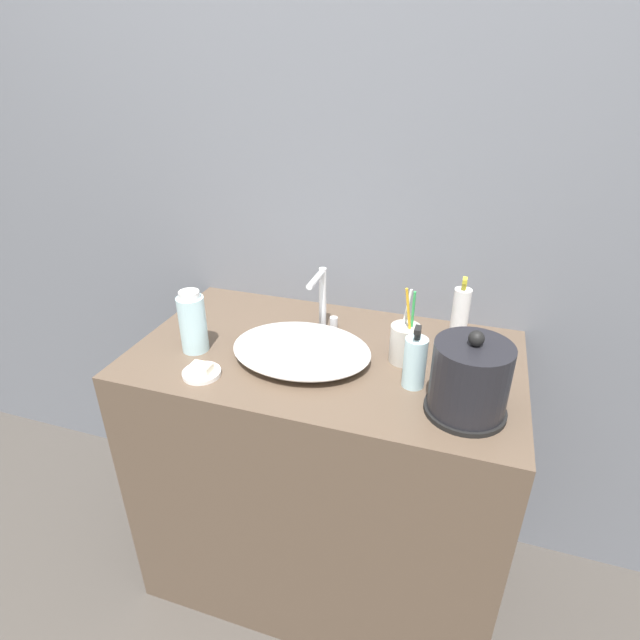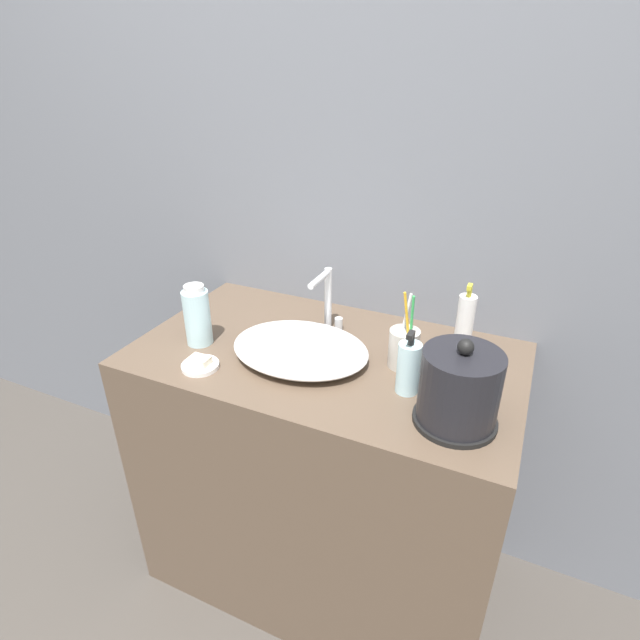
{
  "view_description": "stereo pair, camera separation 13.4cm",
  "coord_description": "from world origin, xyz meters",
  "px_view_note": "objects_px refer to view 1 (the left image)",
  "views": [
    {
      "loc": [
        0.35,
        -0.83,
        1.59
      ],
      "look_at": [
        -0.02,
        0.3,
        0.97
      ],
      "focal_mm": 28.0,
      "sensor_mm": 36.0,
      "label": 1
    },
    {
      "loc": [
        0.48,
        -0.78,
        1.59
      ],
      "look_at": [
        -0.02,
        0.3,
        0.97
      ],
      "focal_mm": 28.0,
      "sensor_mm": 36.0,
      "label": 2
    }
  ],
  "objects_px": {
    "lotion_bottle": "(415,362)",
    "mouthwash_bottle": "(193,322)",
    "electric_kettle": "(469,382)",
    "toothbrush_cup": "(405,343)",
    "faucet": "(323,298)",
    "shampoo_bottle": "(460,317)"
  },
  "relations": [
    {
      "from": "toothbrush_cup",
      "to": "lotion_bottle",
      "type": "relative_size",
      "value": 1.31
    },
    {
      "from": "lotion_bottle",
      "to": "shampoo_bottle",
      "type": "relative_size",
      "value": 0.8
    },
    {
      "from": "lotion_bottle",
      "to": "shampoo_bottle",
      "type": "distance_m",
      "value": 0.25
    },
    {
      "from": "electric_kettle",
      "to": "toothbrush_cup",
      "type": "bearing_deg",
      "value": 134.07
    },
    {
      "from": "lotion_bottle",
      "to": "mouthwash_bottle",
      "type": "relative_size",
      "value": 0.94
    },
    {
      "from": "faucet",
      "to": "lotion_bottle",
      "type": "bearing_deg",
      "value": -34.08
    },
    {
      "from": "faucet",
      "to": "toothbrush_cup",
      "type": "xyz_separation_m",
      "value": [
        0.26,
        -0.1,
        -0.05
      ]
    },
    {
      "from": "electric_kettle",
      "to": "mouthwash_bottle",
      "type": "height_order",
      "value": "electric_kettle"
    },
    {
      "from": "mouthwash_bottle",
      "to": "faucet",
      "type": "bearing_deg",
      "value": 35.75
    },
    {
      "from": "faucet",
      "to": "lotion_bottle",
      "type": "distance_m",
      "value": 0.37
    },
    {
      "from": "faucet",
      "to": "lotion_bottle",
      "type": "height_order",
      "value": "faucet"
    },
    {
      "from": "faucet",
      "to": "lotion_bottle",
      "type": "relative_size",
      "value": 1.15
    },
    {
      "from": "electric_kettle",
      "to": "toothbrush_cup",
      "type": "relative_size",
      "value": 0.96
    },
    {
      "from": "toothbrush_cup",
      "to": "shampoo_bottle",
      "type": "distance_m",
      "value": 0.19
    },
    {
      "from": "faucet",
      "to": "toothbrush_cup",
      "type": "relative_size",
      "value": 0.87
    },
    {
      "from": "lotion_bottle",
      "to": "faucet",
      "type": "bearing_deg",
      "value": 145.92
    },
    {
      "from": "faucet",
      "to": "shampoo_bottle",
      "type": "xyz_separation_m",
      "value": [
        0.39,
        0.03,
        -0.02
      ]
    },
    {
      "from": "mouthwash_bottle",
      "to": "toothbrush_cup",
      "type": "bearing_deg",
      "value": 12.25
    },
    {
      "from": "shampoo_bottle",
      "to": "faucet",
      "type": "bearing_deg",
      "value": -175.12
    },
    {
      "from": "faucet",
      "to": "electric_kettle",
      "type": "distance_m",
      "value": 0.51
    },
    {
      "from": "electric_kettle",
      "to": "shampoo_bottle",
      "type": "xyz_separation_m",
      "value": [
        -0.04,
        0.31,
        0.01
      ]
    },
    {
      "from": "lotion_bottle",
      "to": "mouthwash_bottle",
      "type": "xyz_separation_m",
      "value": [
        -0.6,
        -0.01,
        0.02
      ]
    }
  ]
}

